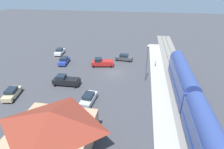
# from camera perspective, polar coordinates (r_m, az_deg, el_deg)

# --- Properties ---
(ground_plane) EXTENTS (200.00, 200.00, 0.00)m
(ground_plane) POSITION_cam_1_polar(r_m,az_deg,el_deg) (42.15, 0.53, 0.48)
(ground_plane) COLOR #424247
(railway_track) EXTENTS (4.80, 70.00, 0.30)m
(railway_track) POSITION_cam_1_polar(r_m,az_deg,el_deg) (42.48, 19.53, -0.82)
(railway_track) COLOR gray
(railway_track) RESTS_ON ground
(platform) EXTENTS (3.20, 46.00, 0.30)m
(platform) POSITION_cam_1_polar(r_m,az_deg,el_deg) (41.88, 14.17, -0.36)
(platform) COLOR #B7B2A8
(platform) RESTS_ON ground
(station_building) EXTENTS (10.20, 9.04, 5.47)m
(station_building) POSITION_cam_1_polar(r_m,az_deg,el_deg) (24.15, -18.04, -15.86)
(station_building) COLOR tan
(station_building) RESTS_ON ground
(pedestrian_on_platform) EXTENTS (0.36, 0.36, 1.71)m
(pedestrian_on_platform) POSITION_cam_1_polar(r_m,az_deg,el_deg) (45.80, 13.51, 3.69)
(pedestrian_on_platform) COLOR brown
(pedestrian_on_platform) RESTS_ON platform
(pickup_black) EXTENTS (5.44, 2.56, 2.14)m
(pickup_black) POSITION_cam_1_polar(r_m,az_deg,el_deg) (37.96, -14.23, -1.83)
(pickup_black) COLOR black
(pickup_black) RESTS_ON ground
(sedan_blue) EXTENTS (2.30, 4.67, 1.74)m
(sedan_blue) POSITION_cam_1_polar(r_m,az_deg,el_deg) (48.29, -14.80, 4.24)
(sedan_blue) COLOR #283D9E
(sedan_blue) RESTS_ON ground
(sedan_tan) EXTENTS (2.65, 4.76, 1.74)m
(sedan_tan) POSITION_cam_1_polar(r_m,az_deg,el_deg) (37.68, -28.88, -5.11)
(sedan_tan) COLOR #C6B284
(sedan_tan) RESTS_ON ground
(sedan_charcoal) EXTENTS (4.67, 2.63, 1.74)m
(sedan_charcoal) POSITION_cam_1_polar(r_m,az_deg,el_deg) (48.88, 3.76, 5.38)
(sedan_charcoal) COLOR #47494F
(sedan_charcoal) RESTS_ON ground
(sedan_white) EXTENTS (2.27, 4.66, 1.74)m
(sedan_white) POSITION_cam_1_polar(r_m,az_deg,el_deg) (55.31, -16.07, 6.96)
(sedan_white) COLOR white
(sedan_white) RESTS_ON ground
(pickup_red) EXTENTS (5.65, 3.17, 2.14)m
(pickup_red) POSITION_cam_1_polar(r_m,az_deg,el_deg) (45.29, -3.11, 3.81)
(pickup_red) COLOR red
(pickup_red) RESTS_ON ground
(sedan_silver) EXTENTS (2.24, 4.65, 1.74)m
(sedan_silver) POSITION_cam_1_polar(r_m,az_deg,el_deg) (31.88, -7.34, -7.44)
(sedan_silver) COLOR silver
(sedan_silver) RESTS_ON ground
(light_pole_near_platform) EXTENTS (0.44, 0.44, 7.96)m
(light_pole_near_platform) POSITION_cam_1_polar(r_m,az_deg,el_deg) (37.28, 10.94, 4.74)
(light_pole_near_platform) COLOR #515156
(light_pole_near_platform) RESTS_ON ground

